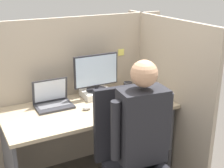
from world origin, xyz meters
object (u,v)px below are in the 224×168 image
(laptop, at_px, (53,101))
(coffee_mug, at_px, (128,86))
(paper_box, at_px, (97,93))
(person, at_px, (147,140))
(stapler, at_px, (147,90))
(monitor, at_px, (96,73))
(office_chair, at_px, (132,157))
(carrot_toy, at_px, (113,108))

(laptop, height_order, coffee_mug, laptop)
(paper_box, height_order, person, person)
(paper_box, bearing_deg, stapler, -14.89)
(paper_box, bearing_deg, monitor, 90.00)
(monitor, bearing_deg, office_chair, -95.70)
(person, height_order, coffee_mug, person)
(laptop, xyz_separation_m, office_chair, (0.37, -0.75, -0.26))
(carrot_toy, bearing_deg, monitor, 87.40)
(office_chair, relative_size, person, 0.80)
(laptop, bearing_deg, monitor, 4.97)
(monitor, height_order, coffee_mug, monitor)
(stapler, bearing_deg, laptop, 174.25)
(coffee_mug, bearing_deg, stapler, -41.04)
(laptop, distance_m, coffee_mug, 0.80)
(laptop, xyz_separation_m, stapler, (0.95, -0.10, -0.03))
(monitor, relative_size, carrot_toy, 3.23)
(paper_box, bearing_deg, laptop, -175.37)
(office_chair, height_order, person, person)
(paper_box, relative_size, coffee_mug, 3.22)
(person, bearing_deg, coffee_mug, 66.86)
(laptop, bearing_deg, stapler, -5.75)
(office_chair, xyz_separation_m, person, (0.02, -0.17, 0.23))
(monitor, bearing_deg, coffee_mug, -1.17)
(coffee_mug, bearing_deg, person, -113.14)
(monitor, xyz_separation_m, person, (-0.06, -0.96, -0.22))
(laptop, xyz_separation_m, carrot_toy, (0.43, -0.33, -0.03))
(person, bearing_deg, stapler, 56.22)
(monitor, distance_m, carrot_toy, 0.43)
(carrot_toy, bearing_deg, coffee_mug, 45.04)
(paper_box, height_order, stapler, paper_box)
(paper_box, height_order, office_chair, office_chair)
(monitor, relative_size, office_chair, 0.42)
(paper_box, xyz_separation_m, carrot_toy, (-0.02, -0.37, -0.01))
(paper_box, distance_m, stapler, 0.51)
(monitor, height_order, laptop, monitor)
(person, distance_m, coffee_mug, 1.04)
(monitor, height_order, carrot_toy, monitor)
(laptop, xyz_separation_m, person, (0.39, -0.92, -0.03))
(stapler, height_order, office_chair, office_chair)
(person, bearing_deg, laptop, 112.89)
(monitor, bearing_deg, laptop, -175.03)
(laptop, relative_size, carrot_toy, 2.36)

